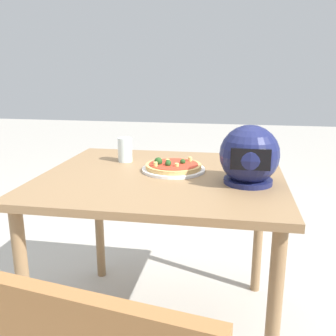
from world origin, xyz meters
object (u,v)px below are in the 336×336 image
dining_table (162,195)px  pizza (173,166)px  motorcycle_helmet (249,156)px  drinking_glass (125,150)px

dining_table → pizza: (-0.04, -0.06, 0.12)m
pizza → motorcycle_helmet: bearing=157.3°
drinking_glass → pizza: bearing=152.8°
pizza → drinking_glass: (0.26, -0.13, 0.03)m
drinking_glass → dining_table: bearing=139.0°
pizza → dining_table: bearing=58.5°
dining_table → pizza: 0.14m
drinking_glass → motorcycle_helmet: bearing=155.3°
dining_table → drinking_glass: 0.33m
pizza → drinking_glass: size_ratio=2.12×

